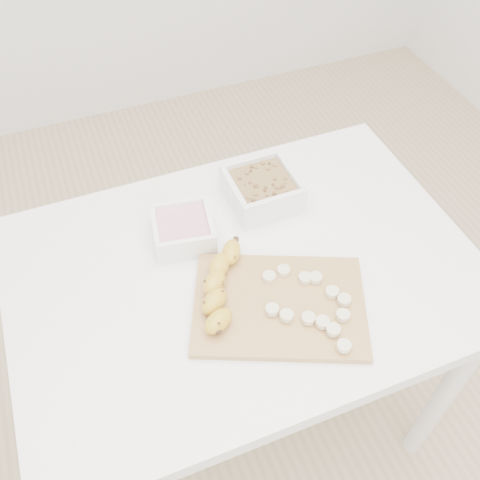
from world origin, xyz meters
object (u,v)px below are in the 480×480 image
object	(u,v)px
bowl_yogurt	(183,229)
banana	(221,286)
cutting_board	(279,305)
bowl_granola	(262,189)
table	(245,294)

from	to	relation	value
bowl_yogurt	banana	world-z (taller)	bowl_yogurt
cutting_board	banana	bearing A→B (deg)	145.67
bowl_granola	cutting_board	distance (m)	0.31
table	bowl_granola	size ratio (longest dim) A/B	6.29
table	bowl_granola	world-z (taller)	bowl_granola
bowl_granola	bowl_yogurt	bearing A→B (deg)	-166.88
table	banana	size ratio (longest dim) A/B	4.40
table	banana	bearing A→B (deg)	-145.42
cutting_board	banana	distance (m)	0.12
bowl_granola	cutting_board	size ratio (longest dim) A/B	0.46
bowl_yogurt	banana	xyz separation A→B (m)	(0.02, -0.18, 0.00)
cutting_board	bowl_granola	bearing A→B (deg)	73.56
table	bowl_yogurt	world-z (taller)	bowl_yogurt
table	bowl_yogurt	size ratio (longest dim) A/B	6.68
cutting_board	banana	world-z (taller)	banana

